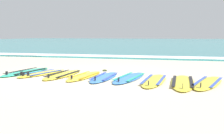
# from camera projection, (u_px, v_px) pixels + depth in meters

# --- Properties ---
(ground_plane) EXTENTS (80.00, 80.00, 0.00)m
(ground_plane) POSITION_uv_depth(u_px,v_px,m) (96.00, 77.00, 8.49)
(ground_plane) COLOR beige
(sea) EXTENTS (80.00, 60.00, 0.10)m
(sea) POSITION_uv_depth(u_px,v_px,m) (162.00, 42.00, 43.17)
(sea) COLOR teal
(sea) RESTS_ON ground
(wave_foam_strip) EXTENTS (80.00, 1.36, 0.11)m
(wave_foam_strip) POSITION_uv_depth(u_px,v_px,m) (131.00, 57.00, 14.92)
(wave_foam_strip) COLOR white
(wave_foam_strip) RESTS_ON ground
(surfboard_0) EXTENTS (0.90, 2.50, 0.18)m
(surfboard_0) POSITION_uv_depth(u_px,v_px,m) (26.00, 72.00, 9.32)
(surfboard_0) COLOR #2DB793
(surfboard_0) RESTS_ON ground
(surfboard_1) EXTENTS (1.09, 2.21, 0.18)m
(surfboard_1) POSITION_uv_depth(u_px,v_px,m) (43.00, 73.00, 8.97)
(surfboard_1) COLOR yellow
(surfboard_1) RESTS_ON ground
(surfboard_2) EXTENTS (0.73, 2.37, 0.18)m
(surfboard_2) POSITION_uv_depth(u_px,v_px,m) (63.00, 74.00, 8.69)
(surfboard_2) COLOR yellow
(surfboard_2) RESTS_ON ground
(surfboard_3) EXTENTS (0.76, 2.21, 0.18)m
(surfboard_3) POSITION_uv_depth(u_px,v_px,m) (85.00, 76.00, 8.39)
(surfboard_3) COLOR yellow
(surfboard_3) RESTS_ON ground
(surfboard_4) EXTENTS (0.62, 2.20, 0.18)m
(surfboard_4) POSITION_uv_depth(u_px,v_px,m) (104.00, 77.00, 8.18)
(surfboard_4) COLOR #3875CC
(surfboard_4) RESTS_ON ground
(surfboard_5) EXTENTS (0.94, 2.41, 0.18)m
(surfboard_5) POSITION_uv_depth(u_px,v_px,m) (130.00, 78.00, 8.07)
(surfboard_5) COLOR #3875CC
(surfboard_5) RESTS_ON ground
(surfboard_6) EXTENTS (0.75, 2.37, 0.18)m
(surfboard_6) POSITION_uv_depth(u_px,v_px,m) (154.00, 80.00, 7.57)
(surfboard_6) COLOR yellow
(surfboard_6) RESTS_ON ground
(surfboard_7) EXTENTS (0.67, 2.53, 0.18)m
(surfboard_7) POSITION_uv_depth(u_px,v_px,m) (183.00, 82.00, 7.29)
(surfboard_7) COLOR yellow
(surfboard_7) RESTS_ON ground
(surfboard_8) EXTENTS (1.24, 2.46, 0.18)m
(surfboard_8) POSITION_uv_depth(u_px,v_px,m) (208.00, 83.00, 7.22)
(surfboard_8) COLOR yellow
(surfboard_8) RESTS_ON ground
(seaweed_clump_near_shoreline) EXTENTS (0.18, 0.14, 0.06)m
(seaweed_clump_near_shoreline) POSITION_uv_depth(u_px,v_px,m) (105.00, 70.00, 9.72)
(seaweed_clump_near_shoreline) COLOR #2D381E
(seaweed_clump_near_shoreline) RESTS_ON ground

